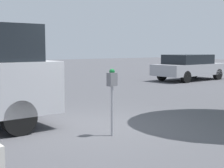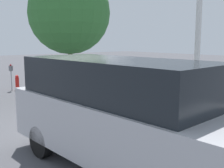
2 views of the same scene
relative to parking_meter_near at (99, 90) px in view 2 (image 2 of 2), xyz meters
The scene contains 7 objects.
ground_plane 1.18m from the parking_meter_near, 111.19° to the right, with size 80.00×80.00×0.00m, color #4C4C51.
parking_meter_near is the anchor object (origin of this frame).
parking_meter_far 7.05m from the parking_meter_near, behind, with size 0.22×0.15×1.35m.
lamp_post 3.06m from the parking_meter_near, 22.01° to the left, with size 0.44×0.44×5.06m.
parked_van 3.58m from the parking_meter_near, 32.12° to the right, with size 5.19×2.10×2.19m.
street_tree 5.13m from the parking_meter_near, 159.57° to the left, with size 3.67×3.67×5.58m.
fire_hydrant 7.06m from the parking_meter_near, behind, with size 0.19×0.19×0.77m.
Camera 2 is at (7.23, -4.84, 2.55)m, focal length 45.00 mm.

